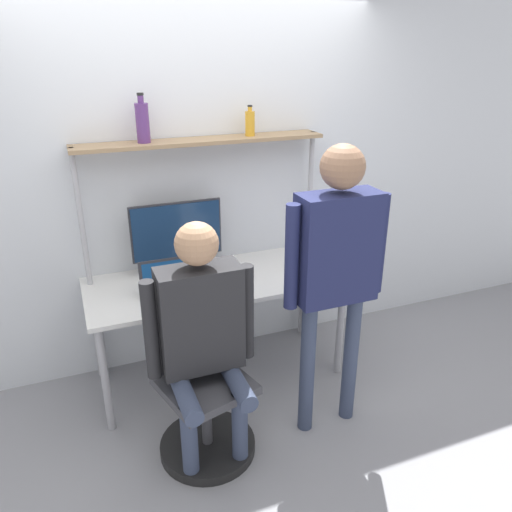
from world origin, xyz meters
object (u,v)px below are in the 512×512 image
object	(u,v)px
cell_phone	(216,295)
bottle_amber	(250,123)
person_seated	(202,327)
monitor	(177,234)
laptop	(168,288)
person_standing	(336,257)
office_chair	(202,406)
bottle_purple	(142,122)

from	to	relation	value
cell_phone	bottle_amber	world-z (taller)	bottle_amber
person_seated	monitor	bearing A→B (deg)	84.39
laptop	person_standing	world-z (taller)	person_standing
cell_phone	office_chair	size ratio (longest dim) A/B	0.16
monitor	person_seated	xyz separation A→B (m)	(-0.09, -0.91, -0.20)
laptop	person_seated	distance (m)	0.56
cell_phone	person_seated	xyz separation A→B (m)	(-0.22, -0.47, 0.08)
laptop	office_chair	bearing A→B (deg)	-84.20
monitor	person_standing	world-z (taller)	person_standing
office_chair	bottle_purple	xyz separation A→B (m)	(-0.06, 0.89, 1.49)
bottle_amber	bottle_purple	distance (m)	0.70
person_seated	bottle_purple	xyz separation A→B (m)	(-0.07, 0.94, 0.94)
laptop	person_standing	bearing A→B (deg)	-35.00
person_standing	bottle_amber	bearing A→B (deg)	98.26
cell_phone	office_chair	distance (m)	0.68
office_chair	person_seated	xyz separation A→B (m)	(0.01, -0.04, 0.55)
cell_phone	person_seated	bearing A→B (deg)	-114.83
monitor	bottle_amber	world-z (taller)	bottle_amber
person_seated	bottle_amber	distance (m)	1.44
monitor	bottle_purple	distance (m)	0.76
monitor	person_standing	xyz separation A→B (m)	(0.68, -0.94, 0.10)
laptop	cell_phone	bearing A→B (deg)	-15.59
person_standing	bottle_amber	xyz separation A→B (m)	(-0.14, 0.97, 0.60)
cell_phone	monitor	bearing A→B (deg)	106.52
person_standing	bottle_amber	size ratio (longest dim) A/B	8.89
person_seated	bottle_purple	size ratio (longest dim) A/B	4.78
person_standing	laptop	bearing A→B (deg)	145.00
bottle_amber	bottle_purple	world-z (taller)	bottle_purple
cell_phone	office_chair	xyz separation A→B (m)	(-0.23, -0.43, -0.47)
person_seated	bottle_amber	world-z (taller)	bottle_amber
laptop	bottle_amber	distance (m)	1.21
monitor	laptop	size ratio (longest dim) A/B	1.89
office_chair	bottle_amber	xyz separation A→B (m)	(0.64, 0.89, 1.45)
monitor	laptop	xyz separation A→B (m)	(-0.15, -0.36, -0.21)
monitor	office_chair	size ratio (longest dim) A/B	0.66
person_standing	cell_phone	bearing A→B (deg)	137.55
monitor	laptop	world-z (taller)	monitor
cell_phone	bottle_purple	xyz separation A→B (m)	(-0.29, 0.46, 1.02)
person_seated	office_chair	bearing A→B (deg)	104.09
monitor	person_seated	bearing A→B (deg)	-95.61
office_chair	bottle_amber	distance (m)	1.82
office_chair	bottle_amber	world-z (taller)	bottle_amber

